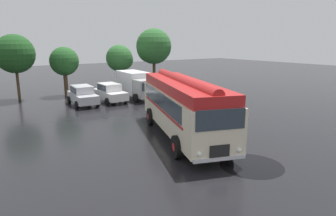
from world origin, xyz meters
TOP-DOWN VIEW (x-y plane):
  - ground_plane at (0.00, 0.00)m, footprint 120.00×120.00m
  - vintage_bus at (0.14, 0.60)m, footprint 5.61×10.34m
  - car_near_left at (-1.73, 12.49)m, footprint 2.13×4.29m
  - car_mid_left at (0.80, 12.48)m, footprint 1.99×4.22m
  - box_van at (3.70, 12.88)m, footprint 2.57×5.86m
  - tree_left_of_centre at (-5.93, 17.87)m, footprint 3.54×3.54m
  - tree_centre at (-1.69, 17.74)m, footprint 2.81×2.81m
  - tree_right_of_centre at (4.91, 18.79)m, footprint 3.06×3.01m
  - tree_far_right at (9.59, 19.37)m, footprint 4.38×4.33m
  - puddle_patch at (0.14, -4.51)m, footprint 2.82×2.82m

SIDE VIEW (x-z plane):
  - ground_plane at x=0.00m, z-range 0.00..0.00m
  - puddle_patch at x=0.14m, z-range 0.00..0.01m
  - car_near_left at x=-1.73m, z-range 0.02..1.68m
  - car_mid_left at x=0.80m, z-range 0.02..1.68m
  - box_van at x=3.70m, z-range 0.11..2.61m
  - vintage_bus at x=0.14m, z-range 0.15..3.64m
  - tree_right_of_centre at x=4.91m, z-range 0.94..5.96m
  - tree_centre at x=-1.69m, z-range 1.06..5.94m
  - tree_left_of_centre at x=-5.93m, z-range 1.31..7.35m
  - tree_far_right at x=9.59m, z-range 1.20..8.16m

